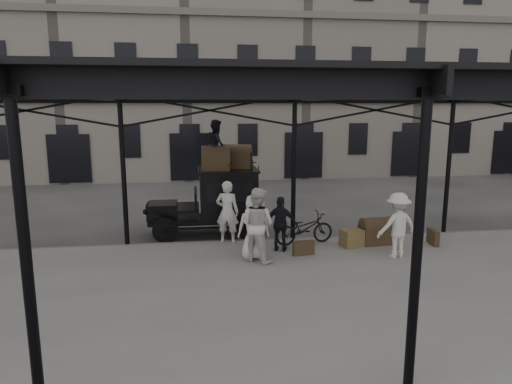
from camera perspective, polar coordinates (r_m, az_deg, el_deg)
ground at (r=12.46m, az=6.57°, el=-8.94°), size 120.00×120.00×0.00m
platform at (r=10.64m, az=9.26°, el=-12.11°), size 28.00×8.00×0.15m
canopy at (r=10.09m, az=9.58°, el=12.95°), size 22.50×9.00×4.74m
building_frontage at (r=29.65m, az=-2.00°, el=16.20°), size 64.00×8.00×14.00m
taxi at (r=14.85m, az=-4.72°, el=-0.86°), size 3.65×1.55×2.18m
porter_left at (r=13.55m, az=-3.61°, el=-2.49°), size 0.78×0.62×1.87m
porter_midleft at (r=11.90m, az=0.16°, el=-4.12°), size 1.21×1.18×1.96m
porter_centre at (r=12.09m, az=-0.29°, el=-4.40°), size 0.87×0.59×1.75m
porter_official at (r=12.78m, az=3.13°, el=-4.02°), size 0.99×0.65×1.56m
porter_right at (r=12.81m, az=17.26°, el=-3.98°), size 1.24×0.84×1.77m
bicycle at (r=13.56m, az=6.07°, el=-4.54°), size 1.88×0.95×0.95m
porter_roof at (r=14.50m, az=-4.93°, el=5.90°), size 0.60×0.77×1.58m
steamer_trunk_roof_near at (r=14.39m, az=-5.07°, el=4.00°), size 0.89×0.55×0.64m
steamer_trunk_roof_far at (r=14.89m, az=-2.26°, el=4.25°), size 0.98×0.75×0.64m
steamer_trunk_platform at (r=13.98m, az=14.75°, el=-4.96°), size 0.95×0.62×0.67m
wicker_hamper at (r=13.58m, az=11.89°, el=-5.66°), size 0.70×0.59×0.50m
suitcase_upright at (r=14.47m, az=21.25°, el=-5.26°), size 0.21×0.61×0.45m
suitcase_flat at (r=12.64m, az=5.98°, el=-6.97°), size 0.61×0.23×0.40m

